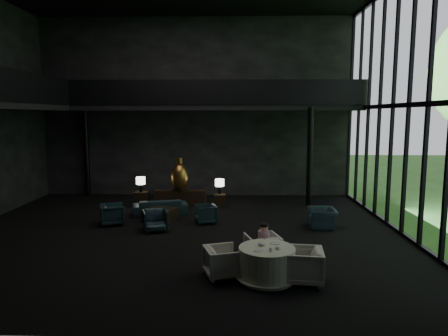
{
  "coord_description": "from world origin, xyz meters",
  "views": [
    {
      "loc": [
        1.69,
        -12.22,
        3.72
      ],
      "look_at": [
        1.39,
        0.5,
        2.01
      ],
      "focal_mm": 32.0,
      "sensor_mm": 36.0,
      "label": 1
    }
  ],
  "objects_px": {
    "bronze_urn": "(180,177)",
    "child": "(264,235)",
    "lounge_armchair_east": "(206,214)",
    "dining_chair_west": "(222,260)",
    "window_armchair": "(322,216)",
    "dining_table": "(267,265)",
    "console": "(180,198)",
    "side_table_left": "(142,199)",
    "lounge_armchair_south": "(155,220)",
    "side_table_right": "(220,200)",
    "coffee_table": "(160,215)",
    "sofa": "(160,205)",
    "table_lamp_left": "(141,181)",
    "dining_chair_east": "(303,262)",
    "table_lamp_right": "(220,183)",
    "lounge_armchair_west": "(113,213)",
    "dining_chair_north": "(263,247)"
  },
  "relations": [
    {
      "from": "bronze_urn",
      "to": "child",
      "type": "relative_size",
      "value": 2.12
    },
    {
      "from": "lounge_armchair_east",
      "to": "dining_chair_west",
      "type": "bearing_deg",
      "value": -5.83
    },
    {
      "from": "window_armchair",
      "to": "dining_table",
      "type": "xyz_separation_m",
      "value": [
        -2.19,
        -4.29,
        -0.05
      ]
    },
    {
      "from": "dining_chair_west",
      "to": "console",
      "type": "bearing_deg",
      "value": -2.6
    },
    {
      "from": "bronze_urn",
      "to": "child",
      "type": "height_order",
      "value": "bronze_urn"
    },
    {
      "from": "side_table_left",
      "to": "lounge_armchair_south",
      "type": "height_order",
      "value": "lounge_armchair_south"
    },
    {
      "from": "side_table_right",
      "to": "dining_table",
      "type": "bearing_deg",
      "value": -79.64
    },
    {
      "from": "bronze_urn",
      "to": "coffee_table",
      "type": "xyz_separation_m",
      "value": [
        -0.43,
        -2.12,
        -1.02
      ]
    },
    {
      "from": "child",
      "to": "sofa",
      "type": "bearing_deg",
      "value": -54.79
    },
    {
      "from": "side_table_left",
      "to": "table_lamp_left",
      "type": "height_order",
      "value": "table_lamp_left"
    },
    {
      "from": "console",
      "to": "child",
      "type": "height_order",
      "value": "child"
    },
    {
      "from": "coffee_table",
      "to": "dining_chair_east",
      "type": "height_order",
      "value": "dining_chair_east"
    },
    {
      "from": "table_lamp_right",
      "to": "coffee_table",
      "type": "height_order",
      "value": "table_lamp_right"
    },
    {
      "from": "table_lamp_left",
      "to": "lounge_armchair_south",
      "type": "height_order",
      "value": "table_lamp_left"
    },
    {
      "from": "coffee_table",
      "to": "child",
      "type": "xyz_separation_m",
      "value": [
        3.34,
        -4.09,
        0.55
      ]
    },
    {
      "from": "child",
      "to": "lounge_armchair_west",
      "type": "bearing_deg",
      "value": -36.17
    },
    {
      "from": "lounge_armchair_east",
      "to": "lounge_armchair_south",
      "type": "bearing_deg",
      "value": -71.58
    },
    {
      "from": "lounge_armchair_east",
      "to": "window_armchair",
      "type": "relative_size",
      "value": 0.72
    },
    {
      "from": "console",
      "to": "side_table_right",
      "type": "relative_size",
      "value": 4.07
    },
    {
      "from": "lounge_armchair_east",
      "to": "bronze_urn",
      "type": "bearing_deg",
      "value": -167.43
    },
    {
      "from": "bronze_urn",
      "to": "side_table_right",
      "type": "relative_size",
      "value": 2.63
    },
    {
      "from": "lounge_armchair_east",
      "to": "dining_chair_east",
      "type": "distance_m",
      "value": 5.47
    },
    {
      "from": "dining_chair_west",
      "to": "child",
      "type": "xyz_separation_m",
      "value": [
        1.01,
        0.75,
        0.37
      ]
    },
    {
      "from": "lounge_armchair_west",
      "to": "window_armchair",
      "type": "relative_size",
      "value": 0.89
    },
    {
      "from": "console",
      "to": "table_lamp_right",
      "type": "bearing_deg",
      "value": 0.43
    },
    {
      "from": "console",
      "to": "window_armchair",
      "type": "height_order",
      "value": "window_armchair"
    },
    {
      "from": "side_table_right",
      "to": "coffee_table",
      "type": "bearing_deg",
      "value": -132.51
    },
    {
      "from": "window_armchair",
      "to": "coffee_table",
      "type": "xyz_separation_m",
      "value": [
        -5.53,
        0.7,
        -0.17
      ]
    },
    {
      "from": "window_armchair",
      "to": "child",
      "type": "bearing_deg",
      "value": -31.3
    },
    {
      "from": "child",
      "to": "bronze_urn",
      "type": "bearing_deg",
      "value": -64.87
    },
    {
      "from": "table_lamp_left",
      "to": "child",
      "type": "relative_size",
      "value": 0.98
    },
    {
      "from": "console",
      "to": "side_table_left",
      "type": "relative_size",
      "value": 3.52
    },
    {
      "from": "console",
      "to": "dining_table",
      "type": "xyz_separation_m",
      "value": [
        2.91,
        -7.25,
        -0.0
      ]
    },
    {
      "from": "lounge_armchair_south",
      "to": "dining_chair_east",
      "type": "xyz_separation_m",
      "value": [
        4.06,
        -3.85,
        0.1
      ]
    },
    {
      "from": "side_table_right",
      "to": "bronze_urn",
      "type": "bearing_deg",
      "value": -176.84
    },
    {
      "from": "dining_chair_east",
      "to": "child",
      "type": "xyz_separation_m",
      "value": [
        -0.8,
        1.03,
        0.3
      ]
    },
    {
      "from": "sofa",
      "to": "lounge_armchair_west",
      "type": "height_order",
      "value": "lounge_armchair_west"
    },
    {
      "from": "bronze_urn",
      "to": "table_lamp_right",
      "type": "height_order",
      "value": "bronze_urn"
    },
    {
      "from": "table_lamp_right",
      "to": "sofa",
      "type": "distance_m",
      "value": 2.66
    },
    {
      "from": "table_lamp_right",
      "to": "child",
      "type": "height_order",
      "value": "table_lamp_right"
    },
    {
      "from": "dining_table",
      "to": "dining_chair_north",
      "type": "relative_size",
      "value": 1.69
    },
    {
      "from": "side_table_left",
      "to": "dining_chair_east",
      "type": "height_order",
      "value": "dining_chair_east"
    },
    {
      "from": "bronze_urn",
      "to": "table_lamp_right",
      "type": "relative_size",
      "value": 2.17
    },
    {
      "from": "table_lamp_left",
      "to": "child",
      "type": "xyz_separation_m",
      "value": [
        4.51,
        -6.29,
        -0.27
      ]
    },
    {
      "from": "dining_table",
      "to": "child",
      "type": "xyz_separation_m",
      "value": [
        -0.0,
        0.89,
        0.44
      ]
    },
    {
      "from": "lounge_armchair_west",
      "to": "window_armchair",
      "type": "xyz_separation_m",
      "value": [
        7.05,
        -0.16,
        -0.01
      ]
    },
    {
      "from": "window_armchair",
      "to": "side_table_left",
      "type": "bearing_deg",
      "value": -112.34
    },
    {
      "from": "bronze_urn",
      "to": "lounge_armchair_west",
      "type": "height_order",
      "value": "bronze_urn"
    },
    {
      "from": "side_table_right",
      "to": "window_armchair",
      "type": "height_order",
      "value": "window_armchair"
    },
    {
      "from": "child",
      "to": "lounge_armchair_south",
      "type": "bearing_deg",
      "value": -40.87
    }
  ]
}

